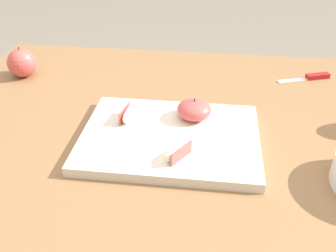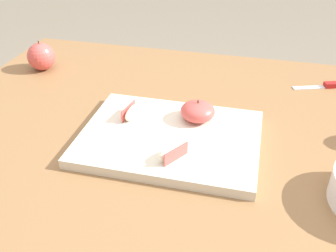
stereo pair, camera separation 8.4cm
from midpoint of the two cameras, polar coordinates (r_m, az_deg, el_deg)
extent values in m
cube|color=brown|center=(0.93, -1.71, -0.57)|extent=(1.22, 0.92, 0.03)
cube|color=brown|center=(1.61, -18.94, -2.91)|extent=(0.06, 0.06, 0.74)
cube|color=brown|center=(1.53, 21.85, -5.85)|extent=(0.06, 0.06, 0.74)
cube|color=beige|center=(0.85, -2.80, -1.84)|extent=(0.39, 0.29, 0.02)
ellipsoid|color=#D14C47|center=(0.89, 1.27, 2.52)|extent=(0.08, 0.08, 0.04)
cylinder|color=#4C3319|center=(0.88, 1.29, 3.87)|extent=(0.00, 0.00, 0.01)
ellipsoid|color=#F4EACC|center=(0.77, -1.80, -3.81)|extent=(0.06, 0.07, 0.03)
cube|color=#D14C47|center=(0.76, -1.10, -4.16)|extent=(0.04, 0.06, 0.03)
ellipsoid|color=#F4EACC|center=(0.90, -8.39, 1.67)|extent=(0.03, 0.07, 0.03)
cube|color=#D14C47|center=(0.90, -9.10, 1.78)|extent=(0.01, 0.06, 0.03)
cube|color=silver|center=(1.17, 16.05, 6.46)|extent=(0.09, 0.05, 0.00)
cube|color=maroon|center=(1.20, 19.51, 6.94)|extent=(0.07, 0.04, 0.01)
sphere|color=#D14C47|center=(1.23, -22.76, 8.57)|extent=(0.08, 0.08, 0.08)
cylinder|color=#4C3319|center=(1.21, -23.20, 10.44)|extent=(0.00, 0.00, 0.01)
camera|label=1|loc=(0.04, -92.86, -1.85)|focal=41.05mm
camera|label=2|loc=(0.04, 87.14, 1.85)|focal=41.05mm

